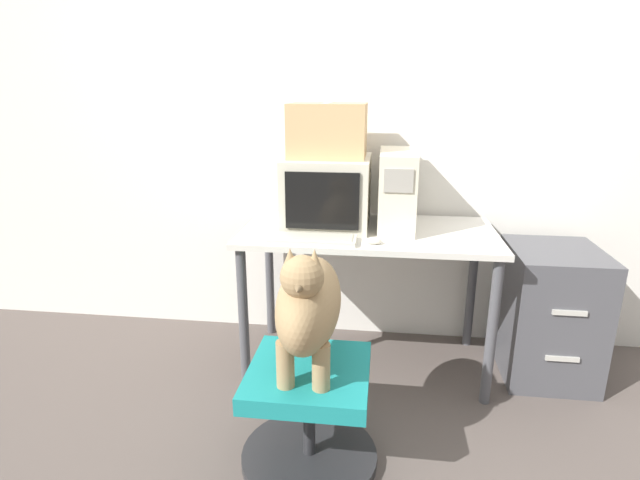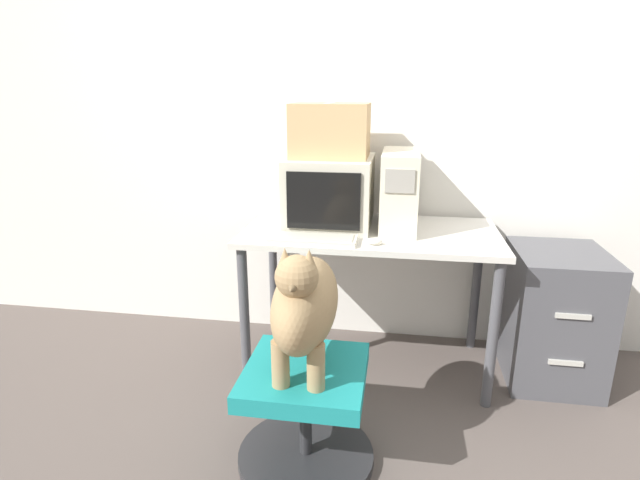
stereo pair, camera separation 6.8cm
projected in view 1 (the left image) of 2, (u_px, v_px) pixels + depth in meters
ground_plane at (361, 398)px, 2.48m from camera, size 12.00×12.00×0.00m
wall_back at (374, 121)px, 2.81m from camera, size 8.00×0.05×2.60m
desk at (368, 248)px, 2.61m from camera, size 1.30×0.69×0.78m
crt_monitor at (328, 191)px, 2.63m from camera, size 0.44×0.48×0.36m
pc_tower at (397, 190)px, 2.58m from camera, size 0.18×0.48×0.40m
keyboard at (313, 239)px, 2.37m from camera, size 0.42×0.15×0.03m
computer_mouse at (374, 241)px, 2.33m from camera, size 0.07×0.04×0.03m
office_chair at (309, 412)px, 2.00m from camera, size 0.56×0.56×0.43m
dog at (308, 303)px, 1.87m from camera, size 0.24×0.57×0.53m
filing_cabinet at (549, 312)px, 2.62m from camera, size 0.45×0.53×0.69m
cardboard_box at (328, 130)px, 2.54m from camera, size 0.39×0.32×0.27m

